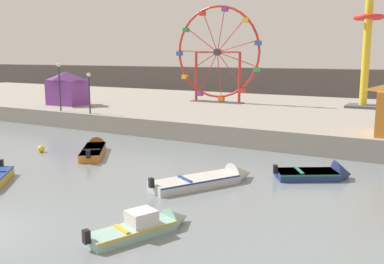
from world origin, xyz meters
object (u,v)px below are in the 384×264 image
at_px(motorboat_orange_hull, 95,149).
at_px(carnival_booth_purple_stall, 67,88).
at_px(drop_tower_yellow_tower, 367,42).
at_px(promenade_lamp_far, 59,80).
at_px(promenade_lamp_near, 89,87).
at_px(motorboat_seafoam, 148,225).
at_px(motorboat_navy_blue, 322,174).
at_px(ferris_wheel_red_frame, 217,54).
at_px(mooring_buoy_orange, 41,149).
at_px(motorboat_pale_grey, 214,178).

relative_size(motorboat_orange_hull, carnival_booth_purple_stall, 1.27).
relative_size(drop_tower_yellow_tower, carnival_booth_purple_stall, 3.32).
bearing_deg(promenade_lamp_far, carnival_booth_purple_stall, 128.79).
bearing_deg(motorboat_orange_hull, promenade_lamp_near, 8.78).
relative_size(motorboat_seafoam, motorboat_navy_blue, 1.03).
bearing_deg(ferris_wheel_red_frame, mooring_buoy_orange, -95.26).
xyz_separation_m(motorboat_pale_grey, carnival_booth_purple_stall, (-22.51, 12.48, 2.85)).
height_order(motorboat_orange_hull, motorboat_pale_grey, motorboat_pale_grey).
relative_size(motorboat_orange_hull, promenade_lamp_near, 1.45).
bearing_deg(motorboat_orange_hull, motorboat_pale_grey, -138.74).
relative_size(motorboat_navy_blue, drop_tower_yellow_tower, 0.31).
distance_m(drop_tower_yellow_tower, mooring_buoy_orange, 29.64).
bearing_deg(motorboat_seafoam, drop_tower_yellow_tower, 17.12).
bearing_deg(ferris_wheel_red_frame, promenade_lamp_far, -122.70).
bearing_deg(promenade_lamp_near, promenade_lamp_far, -179.99).
height_order(motorboat_pale_grey, drop_tower_yellow_tower, drop_tower_yellow_tower).
xyz_separation_m(motorboat_orange_hull, motorboat_navy_blue, (14.17, 1.24, -0.04)).
height_order(motorboat_orange_hull, motorboat_seafoam, motorboat_seafoam).
height_order(ferris_wheel_red_frame, mooring_buoy_orange, ferris_wheel_red_frame).
xyz_separation_m(drop_tower_yellow_tower, mooring_buoy_orange, (-15.86, -23.99, -7.19)).
bearing_deg(drop_tower_yellow_tower, motorboat_orange_hull, -119.86).
bearing_deg(motorboat_seafoam, promenade_lamp_near, 69.31).
relative_size(motorboat_pale_grey, motorboat_navy_blue, 1.37).
height_order(drop_tower_yellow_tower, mooring_buoy_orange, drop_tower_yellow_tower).
height_order(motorboat_navy_blue, promenade_lamp_far, promenade_lamp_far).
relative_size(motorboat_seafoam, promenade_lamp_far, 1.00).
xyz_separation_m(motorboat_navy_blue, drop_tower_yellow_tower, (-1.36, 21.08, 7.20)).
relative_size(motorboat_pale_grey, motorboat_seafoam, 1.33).
distance_m(motorboat_seafoam, promenade_lamp_far, 25.44).
distance_m(drop_tower_yellow_tower, promenade_lamp_near, 25.14).
bearing_deg(motorboat_navy_blue, ferris_wheel_red_frame, 97.85).
distance_m(motorboat_pale_grey, ferris_wheel_red_frame, 25.23).
height_order(motorboat_navy_blue, carnival_booth_purple_stall, carnival_booth_purple_stall).
height_order(motorboat_pale_grey, carnival_booth_purple_stall, carnival_booth_purple_stall).
xyz_separation_m(ferris_wheel_red_frame, promenade_lamp_near, (-5.16, -13.33, -2.66)).
height_order(ferris_wheel_red_frame, drop_tower_yellow_tower, drop_tower_yellow_tower).
distance_m(motorboat_pale_grey, promenade_lamp_near, 18.50).
bearing_deg(ferris_wheel_red_frame, drop_tower_yellow_tower, 10.74).
xyz_separation_m(motorboat_orange_hull, mooring_buoy_orange, (-3.05, -1.67, -0.03)).
bearing_deg(motorboat_seafoam, mooring_buoy_orange, 83.78).
bearing_deg(promenade_lamp_far, motorboat_seafoam, -36.90).
relative_size(drop_tower_yellow_tower, mooring_buoy_orange, 28.99).
xyz_separation_m(motorboat_navy_blue, promenade_lamp_near, (-20.41, 5.12, 3.43)).
xyz_separation_m(motorboat_navy_blue, carnival_booth_purple_stall, (-26.91, 8.98, 2.87)).
relative_size(motorboat_seafoam, mooring_buoy_orange, 9.36).
bearing_deg(motorboat_orange_hull, ferris_wheel_red_frame, -32.55).
bearing_deg(mooring_buoy_orange, drop_tower_yellow_tower, 56.53).
xyz_separation_m(motorboat_orange_hull, ferris_wheel_red_frame, (-1.08, 19.68, 6.05)).
xyz_separation_m(ferris_wheel_red_frame, carnival_booth_purple_stall, (-11.66, -9.47, -3.22)).
bearing_deg(motorboat_pale_grey, mooring_buoy_orange, 116.47).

